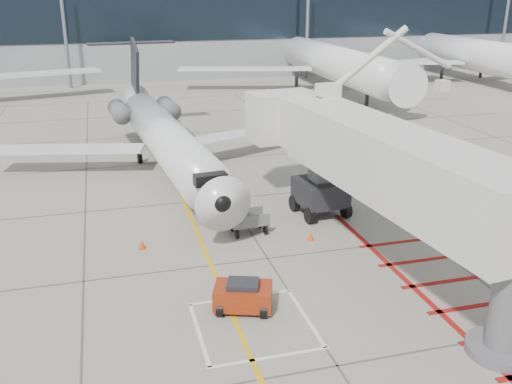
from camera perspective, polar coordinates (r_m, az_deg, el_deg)
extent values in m
plane|color=gray|center=(22.54, 4.09, -11.06)|extent=(260.00, 260.00, 0.00)
cone|color=#DA3D0B|center=(27.23, -11.33, -5.14)|extent=(0.33, 0.33, 0.46)
cone|color=#FF440D|center=(27.70, 5.48, -4.40)|extent=(0.32, 0.32, 0.44)
cube|color=gray|center=(89.84, -4.81, 16.95)|extent=(180.00, 28.00, 14.00)
cube|color=black|center=(76.04, -2.76, 17.21)|extent=(180.00, 0.10, 6.00)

